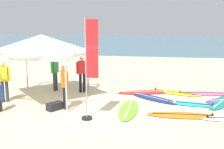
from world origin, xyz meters
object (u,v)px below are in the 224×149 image
at_px(banner_flag, 89,74).
at_px(gear_bag_near_tent, 55,106).
at_px(surfboard_red, 145,92).
at_px(person_orange, 65,84).
at_px(surfboard_teal, 222,102).
at_px(person_red, 82,71).
at_px(surfboard_navy, 155,98).
at_px(surfboard_yellow, 175,93).
at_px(canopy_tent, 42,43).
at_px(person_yellow, 4,78).
at_px(surfboard_lime, 129,109).
at_px(surfboard_cyan, 190,104).
at_px(surfboard_pink, 202,93).
at_px(surfboard_orange, 183,115).
at_px(person_green, 55,70).

distance_m(banner_flag, gear_bag_near_tent, 2.26).
bearing_deg(surfboard_red, person_orange, -135.44).
height_order(surfboard_teal, person_red, person_red).
distance_m(surfboard_navy, surfboard_red, 1.07).
distance_m(surfboard_yellow, surfboard_teal, 2.16).
bearing_deg(canopy_tent, banner_flag, -39.89).
bearing_deg(surfboard_navy, person_yellow, -167.33).
bearing_deg(surfboard_yellow, canopy_tent, -162.73).
bearing_deg(surfboard_lime, surfboard_cyan, 24.75).
bearing_deg(gear_bag_near_tent, surfboard_pink, 28.82).
distance_m(surfboard_orange, banner_flag, 3.59).
distance_m(surfboard_cyan, surfboard_pink, 1.88).
xyz_separation_m(surfboard_yellow, person_green, (-5.65, -0.41, 0.95)).
relative_size(surfboard_pink, person_green, 1.50).
relative_size(canopy_tent, surfboard_cyan, 1.52).
distance_m(surfboard_yellow, person_green, 5.74).
relative_size(person_yellow, banner_flag, 0.50).
xyz_separation_m(surfboard_navy, surfboard_red, (-0.46, 0.97, -0.00)).
bearing_deg(surfboard_pink, surfboard_lime, -137.65).
bearing_deg(person_orange, surfboard_orange, -1.09).
bearing_deg(person_orange, surfboard_yellow, 35.08).
xyz_separation_m(surfboard_lime, surfboard_yellow, (1.86, 2.76, 0.00)).
relative_size(surfboard_yellow, surfboard_cyan, 1.14).
bearing_deg(surfboard_yellow, person_yellow, -160.45).
bearing_deg(surfboard_pink, surfboard_navy, -151.07).
relative_size(surfboard_teal, person_red, 1.52).
height_order(surfboard_navy, surfboard_yellow, same).
xyz_separation_m(surfboard_red, person_green, (-4.27, -0.26, 0.95)).
bearing_deg(surfboard_navy, surfboard_cyan, -20.74).
distance_m(canopy_tent, surfboard_red, 5.13).
relative_size(surfboard_orange, surfboard_teal, 0.97).
xyz_separation_m(canopy_tent, person_yellow, (-1.39, -0.74, -1.40)).
bearing_deg(banner_flag, surfboard_red, 65.99).
xyz_separation_m(surfboard_cyan, surfboard_red, (-1.89, 1.51, -0.00)).
xyz_separation_m(surfboard_cyan, person_orange, (-4.76, -1.32, 0.95)).
distance_m(surfboard_cyan, surfboard_teal, 1.40).
height_order(surfboard_yellow, surfboard_cyan, same).
height_order(surfboard_red, person_green, person_green).
height_order(person_green, gear_bag_near_tent, person_green).
height_order(surfboard_yellow, surfboard_pink, same).
bearing_deg(surfboard_orange, banner_flag, -164.79).
distance_m(person_red, banner_flag, 3.73).
relative_size(surfboard_red, banner_flag, 0.76).
height_order(surfboard_lime, gear_bag_near_tent, gear_bag_near_tent).
bearing_deg(person_green, surfboard_orange, -24.84).
height_order(person_green, person_yellow, same).
bearing_deg(surfboard_teal, surfboard_cyan, -158.81).
bearing_deg(surfboard_red, gear_bag_near_tent, -137.22).
height_order(surfboard_lime, person_yellow, person_yellow).
xyz_separation_m(surfboard_orange, surfboard_teal, (1.74, 1.91, -0.00)).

